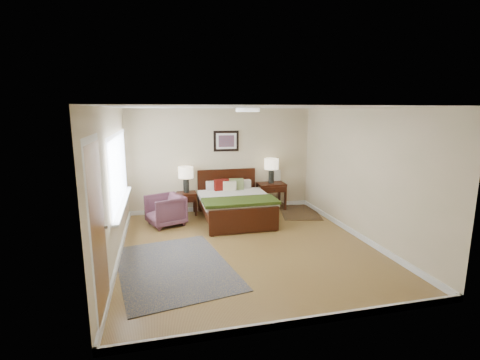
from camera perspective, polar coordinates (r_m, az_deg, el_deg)
The scene contains 18 objects.
floor at distance 6.50m, azimuth 1.15°, elevation -10.77°, with size 5.00×5.00×0.00m, color olive.
back_wall at distance 8.55m, azimuth -3.03°, elevation 3.26°, with size 4.50×0.04×2.50m, color beige.
front_wall at distance 3.85m, azimuth 10.69°, elevation -6.96°, with size 4.50×0.04×2.50m, color beige.
left_wall at distance 6.00m, azimuth -20.10°, elevation -0.88°, with size 0.04×5.00×2.50m, color beige.
right_wall at distance 7.05m, azimuth 19.20°, elevation 0.92°, with size 0.04×5.00×2.50m, color beige.
ceiling at distance 6.03m, azimuth 1.25°, elevation 11.84°, with size 4.50×5.00×0.02m, color white.
window at distance 6.65m, azimuth -19.05°, elevation 1.45°, with size 0.11×2.72×1.32m.
door at distance 4.36m, azimuth -22.23°, elevation -7.91°, with size 0.06×1.00×2.18m.
ceil_fixture at distance 6.03m, azimuth 1.25°, elevation 11.50°, with size 0.44×0.44×0.08m.
bed at distance 7.84m, azimuth -0.94°, elevation -3.29°, with size 1.57×1.88×1.01m.
wall_art at distance 8.49m, azimuth -2.27°, elevation 6.41°, with size 0.62×0.05×0.50m.
nightstand_left at distance 8.35m, azimuth -8.75°, elevation -2.85°, with size 0.45×0.41×0.54m.
nightstand_right at distance 8.77m, azimuth 5.13°, elevation -2.15°, with size 0.67×0.50×0.67m.
lamp_left at distance 8.26m, azimuth -8.88°, elevation 0.88°, with size 0.35×0.35×0.61m.
lamp_right at distance 8.65m, azimuth 5.18°, elevation 2.30°, with size 0.35×0.35×0.61m.
armchair at distance 7.70m, azimuth -12.14°, elevation -4.87°, with size 0.71×0.73×0.66m, color #5A313E.
rug_persian at distance 5.78m, azimuth -10.75°, elevation -13.87°, with size 1.66×2.35×0.01m, color #0D1D43.
rug_navy at distance 8.66m, azimuth 9.67°, elevation -5.21°, with size 0.88×1.32×0.01m, color black.
Camera 1 is at (-1.52, -5.83, 2.44)m, focal length 26.00 mm.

